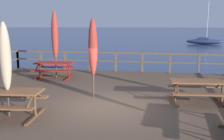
% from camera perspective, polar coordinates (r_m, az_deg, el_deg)
% --- Properties ---
extents(ground_plane, '(600.00, 600.00, 0.00)m').
position_cam_1_polar(ground_plane, '(8.86, -1.13, -12.06)').
color(ground_plane, navy).
extents(wooden_deck, '(13.72, 12.71, 0.72)m').
position_cam_1_polar(wooden_deck, '(8.73, -1.14, -9.88)').
color(wooden_deck, brown).
rests_on(wooden_deck, ground).
extents(railing_waterside_far, '(13.52, 0.10, 1.09)m').
position_cam_1_polar(railing_waterside_far, '(14.47, 3.73, 2.48)').
color(railing_waterside_far, brown).
rests_on(railing_waterside_far, wooden_deck).
extents(picnic_table_front_left, '(2.20, 1.59, 0.78)m').
position_cam_1_polar(picnic_table_front_left, '(8.03, -22.29, -5.53)').
color(picnic_table_front_left, brown).
rests_on(picnic_table_front_left, wooden_deck).
extents(picnic_table_back_right, '(1.94, 1.54, 0.78)m').
position_cam_1_polar(picnic_table_back_right, '(13.14, -12.54, 0.72)').
color(picnic_table_back_right, maroon).
rests_on(picnic_table_back_right, wooden_deck).
extents(picnic_table_front_right, '(2.02, 1.58, 0.78)m').
position_cam_1_polar(picnic_table_front_right, '(9.18, 18.45, -3.47)').
color(picnic_table_front_right, brown).
rests_on(picnic_table_front_right, wooden_deck).
extents(patio_umbrella_tall_back_left, '(0.32, 0.32, 2.69)m').
position_cam_1_polar(patio_umbrella_tall_back_left, '(7.81, -22.31, 2.63)').
color(patio_umbrella_tall_back_left, '#4C3828').
rests_on(patio_umbrella_tall_back_left, wooden_deck).
extents(patio_umbrella_short_front, '(0.32, 0.32, 3.27)m').
position_cam_1_polar(patio_umbrella_short_front, '(13.01, -12.39, 7.39)').
color(patio_umbrella_short_front, '#4C3828').
rests_on(patio_umbrella_short_front, wooden_deck).
extents(patio_umbrella_tall_front, '(0.32, 0.32, 2.82)m').
position_cam_1_polar(patio_umbrella_tall_front, '(9.20, -4.18, 4.84)').
color(patio_umbrella_tall_front, '#4C3828').
rests_on(patio_umbrella_tall_front, wooden_deck).
extents(sailboat_distant, '(6.18, 2.54, 7.72)m').
position_cam_1_polar(sailboat_distant, '(47.34, 19.54, 5.94)').
color(sailboat_distant, navy).
rests_on(sailboat_distant, ground).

